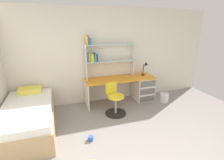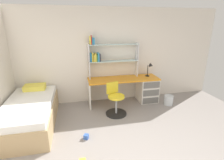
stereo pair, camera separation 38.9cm
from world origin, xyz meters
The scene contains 8 objects.
room_shell centered at (-1.34, 1.35, 1.29)m, with size 6.19×6.48×2.57m.
desk centered at (0.74, 2.42, 0.41)m, with size 1.94×0.60×0.72m.
bookshelf_hutch centered at (-0.19, 2.60, 1.35)m, with size 1.35×0.22×1.14m.
desk_lamp centered at (1.01, 2.45, 0.98)m, with size 0.20×0.17×0.38m.
swivel_chair centered at (-0.13, 1.84, 0.31)m, with size 0.52×0.52×0.78m.
bed_platform centered at (-2.07, 1.75, 0.29)m, with size 1.01×1.97×0.69m.
waste_bin centered at (1.42, 2.02, 0.13)m, with size 0.25×0.25×0.26m, color silver.
toy_block_blue_1 centered at (-0.92, 0.99, 0.04)m, with size 0.09×0.09×0.09m, color #3860B7.
Camera 2 is at (-1.04, -1.88, 2.12)m, focal length 27.48 mm.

